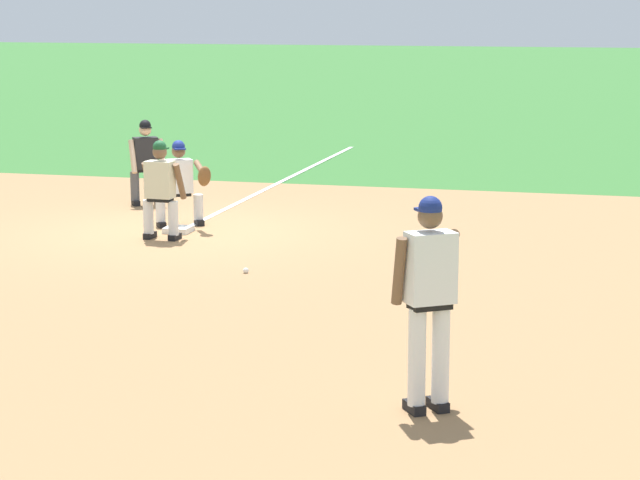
# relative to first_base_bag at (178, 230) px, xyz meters

# --- Properties ---
(ground_plane) EXTENTS (160.00, 160.00, 0.00)m
(ground_plane) POSITION_rel_first_base_bag_xyz_m (0.00, 0.00, -0.04)
(ground_plane) COLOR #336B2D
(infield_dirt_patch) EXTENTS (18.00, 18.00, 0.01)m
(infield_dirt_patch) POSITION_rel_first_base_bag_xyz_m (-3.67, -2.53, -0.04)
(infield_dirt_patch) COLOR #9E754C
(infield_dirt_patch) RESTS_ON ground
(foul_line_stripe) EXTENTS (11.55, 0.10, 0.00)m
(foul_line_stripe) POSITION_rel_first_base_bag_xyz_m (5.77, 0.00, -0.04)
(foul_line_stripe) COLOR white
(foul_line_stripe) RESTS_ON ground
(first_base_bag) EXTENTS (0.38, 0.38, 0.09)m
(first_base_bag) POSITION_rel_first_base_bag_xyz_m (0.00, 0.00, 0.00)
(first_base_bag) COLOR white
(first_base_bag) RESTS_ON ground
(baseball) EXTENTS (0.07, 0.07, 0.07)m
(baseball) POSITION_rel_first_base_bag_xyz_m (-2.48, -1.87, -0.01)
(baseball) COLOR white
(baseball) RESTS_ON ground
(pitcher) EXTENTS (0.85, 0.57, 1.86)m
(pitcher) POSITION_rel_first_base_bag_xyz_m (-7.30, -5.05, 1.01)
(pitcher) COLOR black
(pitcher) RESTS_ON ground
(first_baseman) EXTENTS (0.80, 1.05, 1.34)m
(first_baseman) POSITION_rel_first_base_bag_xyz_m (0.50, 0.13, 0.69)
(first_baseman) COLOR black
(first_baseman) RESTS_ON ground
(baserunner) EXTENTS (0.46, 0.61, 1.46)m
(baserunner) POSITION_rel_first_base_bag_xyz_m (-0.58, 0.04, 0.75)
(baserunner) COLOR black
(baserunner) RESTS_ON ground
(umpire) EXTENTS (0.64, 0.68, 1.46)m
(umpire) POSITION_rel_first_base_bag_xyz_m (2.33, 1.46, 0.75)
(umpire) COLOR black
(umpire) RESTS_ON ground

